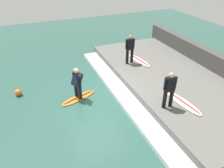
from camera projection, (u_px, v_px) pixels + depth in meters
ground_plane at (96, 101)px, 9.62m from camera, size 28.00×28.00×0.00m
concrete_ledge at (169, 80)px, 10.72m from camera, size 4.40×9.99×0.48m
back_wall at (210, 64)px, 11.30m from camera, size 0.50×10.49×1.34m
wave_foam_crest at (121, 93)px, 9.96m from camera, size 0.75×9.49×0.19m
surfboard_riding at (79, 98)px, 9.77m from camera, size 1.79×1.06×0.07m
surfer_riding at (77, 82)px, 9.34m from camera, size 0.55×0.62×1.45m
surfer_waiting_near at (170, 88)px, 8.02m from camera, size 0.51×0.28×1.50m
surfboard_waiting_near at (183, 103)px, 8.63m from camera, size 0.67×1.91×0.07m
surfer_waiting_far at (130, 48)px, 11.34m from camera, size 0.53×0.25×1.55m
surfboard_waiting_far at (139, 60)px, 12.00m from camera, size 0.70×1.86×0.07m
marker_buoy at (18, 92)px, 9.91m from camera, size 0.31×0.31×0.31m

